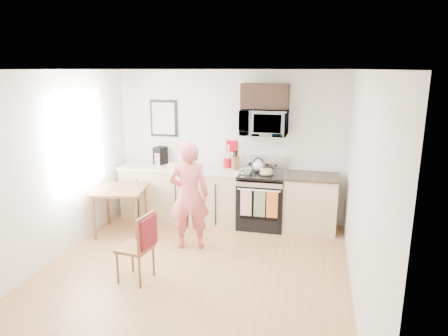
% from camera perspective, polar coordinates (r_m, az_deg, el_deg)
% --- Properties ---
extents(floor, '(4.60, 4.60, 0.00)m').
position_cam_1_polar(floor, '(5.32, -4.93, -15.43)').
color(floor, '#A5703F').
rests_on(floor, ground).
extents(back_wall, '(4.00, 0.04, 2.60)m').
position_cam_1_polar(back_wall, '(6.98, 0.79, 3.18)').
color(back_wall, beige).
rests_on(back_wall, floor).
extents(front_wall, '(4.00, 0.04, 2.60)m').
position_cam_1_polar(front_wall, '(2.88, -20.45, -13.92)').
color(front_wall, beige).
rests_on(front_wall, floor).
extents(left_wall, '(0.04, 4.60, 2.60)m').
position_cam_1_polar(left_wall, '(5.76, -24.45, -0.40)').
color(left_wall, beige).
rests_on(left_wall, floor).
extents(right_wall, '(0.04, 4.60, 2.60)m').
position_cam_1_polar(right_wall, '(4.60, 19.11, -3.32)').
color(right_wall, beige).
rests_on(right_wall, floor).
extents(ceiling, '(4.00, 4.60, 0.04)m').
position_cam_1_polar(ceiling, '(4.64, -5.62, 13.83)').
color(ceiling, white).
rests_on(ceiling, back_wall).
extents(window, '(0.06, 1.40, 1.50)m').
position_cam_1_polar(window, '(6.33, -20.03, 3.52)').
color(window, white).
rests_on(window, left_wall).
extents(cabinet_left, '(2.10, 0.60, 0.90)m').
position_cam_1_polar(cabinet_left, '(7.12, -6.07, -3.73)').
color(cabinet_left, tan).
rests_on(cabinet_left, floor).
extents(countertop_left, '(2.14, 0.64, 0.04)m').
position_cam_1_polar(countertop_left, '(6.99, -6.17, -0.06)').
color(countertop_left, beige).
rests_on(countertop_left, cabinet_left).
extents(cabinet_right, '(0.84, 0.60, 0.90)m').
position_cam_1_polar(cabinet_right, '(6.74, 12.18, -5.01)').
color(cabinet_right, tan).
rests_on(cabinet_right, floor).
extents(countertop_right, '(0.88, 0.64, 0.04)m').
position_cam_1_polar(countertop_right, '(6.60, 12.39, -1.15)').
color(countertop_right, black).
rests_on(countertop_right, cabinet_right).
extents(range, '(0.76, 0.70, 1.16)m').
position_cam_1_polar(range, '(6.78, 5.38, -4.76)').
color(range, black).
rests_on(range, floor).
extents(microwave, '(0.76, 0.51, 0.42)m').
position_cam_1_polar(microwave, '(6.58, 5.77, 6.51)').
color(microwave, '#BCBCC1').
rests_on(microwave, back_wall).
extents(upper_cabinet, '(0.76, 0.35, 0.40)m').
position_cam_1_polar(upper_cabinet, '(6.58, 5.92, 10.19)').
color(upper_cabinet, black).
rests_on(upper_cabinet, back_wall).
extents(wall_art, '(0.50, 0.04, 0.65)m').
position_cam_1_polar(wall_art, '(7.24, -8.62, 7.03)').
color(wall_art, black).
rests_on(wall_art, back_wall).
extents(wall_trivet, '(0.20, 0.02, 0.20)m').
position_cam_1_polar(wall_trivet, '(6.95, 1.17, 3.14)').
color(wall_trivet, '#AA0E18').
rests_on(wall_trivet, back_wall).
extents(person, '(0.68, 0.54, 1.62)m').
position_cam_1_polar(person, '(5.86, -5.02, -3.95)').
color(person, '#D43A44').
rests_on(person, floor).
extents(dining_table, '(0.81, 0.81, 0.74)m').
position_cam_1_polar(dining_table, '(6.64, -14.64, -3.56)').
color(dining_table, brown).
rests_on(dining_table, floor).
extents(chair, '(0.46, 0.43, 0.90)m').
position_cam_1_polar(chair, '(5.07, -11.48, -9.90)').
color(chair, brown).
rests_on(chair, floor).
extents(knife_block, '(0.16, 0.18, 0.23)m').
position_cam_1_polar(knife_block, '(6.80, 1.63, 0.76)').
color(knife_block, brown).
rests_on(knife_block, countertop_left).
extents(utensil_crock, '(0.14, 0.14, 0.41)m').
position_cam_1_polar(utensil_crock, '(6.90, 0.50, 1.39)').
color(utensil_crock, '#AA0E18').
rests_on(utensil_crock, countertop_left).
extents(fruit_bowl, '(0.26, 0.26, 0.10)m').
position_cam_1_polar(fruit_bowl, '(7.11, -5.60, 0.68)').
color(fruit_bowl, white).
rests_on(fruit_bowl, countertop_left).
extents(milk_carton, '(0.11, 0.11, 0.22)m').
position_cam_1_polar(milk_carton, '(7.15, -9.53, 1.19)').
color(milk_carton, tan).
rests_on(milk_carton, countertop_left).
extents(coffee_maker, '(0.24, 0.28, 0.31)m').
position_cam_1_polar(coffee_maker, '(7.24, -9.11, 1.68)').
color(coffee_maker, black).
rests_on(coffee_maker, countertop_left).
extents(bread_bag, '(0.33, 0.18, 0.12)m').
position_cam_1_polar(bread_bag, '(6.79, -6.55, 0.18)').
color(bread_bag, tan).
rests_on(bread_bag, countertop_left).
extents(cake, '(0.25, 0.25, 0.08)m').
position_cam_1_polar(cake, '(6.57, 6.03, -0.59)').
color(cake, black).
rests_on(cake, range).
extents(kettle, '(0.19, 0.19, 0.24)m').
position_cam_1_polar(kettle, '(6.75, 4.91, 0.39)').
color(kettle, white).
rests_on(kettle, range).
extents(pot, '(0.20, 0.34, 0.10)m').
position_cam_1_polar(pot, '(6.56, 3.20, -0.43)').
color(pot, '#BCBCC1').
rests_on(pot, range).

